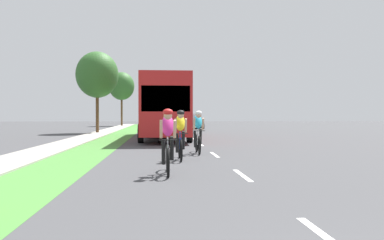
% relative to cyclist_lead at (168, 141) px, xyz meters
% --- Properties ---
extents(ground_plane, '(120.00, 120.00, 0.00)m').
position_rel_cyclist_lead_xyz_m(ground_plane, '(1.76, 12.01, -0.81)').
color(ground_plane, '#424244').
extents(grass_verge, '(1.89, 70.00, 0.01)m').
position_rel_cyclist_lead_xyz_m(grass_verge, '(-2.94, 12.01, -0.81)').
color(grass_verge, '#478438').
rests_on(grass_verge, ground_plane).
extents(sidewalk_concrete, '(1.69, 70.00, 0.10)m').
position_rel_cyclist_lead_xyz_m(sidewalk_concrete, '(-4.73, 12.01, -0.81)').
color(sidewalk_concrete, '#9E998E').
rests_on(sidewalk_concrete, ground_plane).
extents(lane_markings_center, '(0.12, 53.13, 0.01)m').
position_rel_cyclist_lead_xyz_m(lane_markings_center, '(1.76, 16.01, -0.81)').
color(lane_markings_center, white).
rests_on(lane_markings_center, ground_plane).
extents(cyclist_lead, '(0.42, 1.72, 1.58)m').
position_rel_cyclist_lead_xyz_m(cyclist_lead, '(0.00, 0.00, 0.00)').
color(cyclist_lead, black).
rests_on(cyclist_lead, ground_plane).
extents(cyclist_trailing, '(0.42, 1.72, 1.58)m').
position_rel_cyclist_lead_xyz_m(cyclist_trailing, '(0.45, 2.89, 0.00)').
color(cyclist_trailing, black).
rests_on(cyclist_trailing, ground_plane).
extents(cyclist_distant, '(0.42, 1.72, 1.58)m').
position_rel_cyclist_lead_xyz_m(cyclist_distant, '(1.21, 4.83, 0.00)').
color(cyclist_distant, black).
rests_on(cyclist_distant, ground_plane).
extents(bus_red, '(2.78, 11.60, 3.48)m').
position_rel_cyclist_lead_xyz_m(bus_red, '(0.07, 14.19, 1.17)').
color(bus_red, red).
rests_on(bus_red, ground_plane).
extents(sedan_silver, '(1.98, 4.30, 1.52)m').
position_rel_cyclist_lead_xyz_m(sedan_silver, '(3.18, 30.04, -0.04)').
color(sedan_silver, '#A5A8AD').
rests_on(sedan_silver, ground_plane).
extents(pickup_maroon, '(2.22, 5.10, 1.64)m').
position_rel_cyclist_lead_xyz_m(pickup_maroon, '(-0.20, 42.11, 0.02)').
color(pickup_maroon, maroon).
rests_on(pickup_maroon, ground_plane).
extents(suv_dark_green, '(2.15, 4.70, 1.79)m').
position_rel_cyclist_lead_xyz_m(suv_dark_green, '(3.10, 53.27, 0.14)').
color(suv_dark_green, '#194C2D').
rests_on(suv_dark_green, ground_plane).
extents(street_tree_near, '(3.27, 3.27, 6.34)m').
position_rel_cyclist_lead_xyz_m(street_tree_near, '(-5.08, 21.11, 3.72)').
color(street_tree_near, brown).
rests_on(street_tree_near, ground_plane).
extents(street_tree_far, '(3.19, 3.19, 6.78)m').
position_rel_cyclist_lead_xyz_m(street_tree_far, '(-5.05, 39.60, 4.20)').
color(street_tree_far, brown).
rests_on(street_tree_far, ground_plane).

